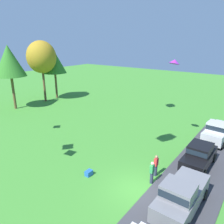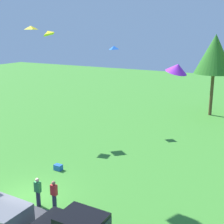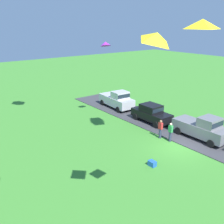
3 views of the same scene
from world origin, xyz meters
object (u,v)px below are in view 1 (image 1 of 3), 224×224
(car_pickup_far_end, at_px, (181,195))
(person_on_lawn, at_px, (156,165))
(car_sedan_near_entrance, at_px, (199,155))
(cooler_box, at_px, (89,173))
(tree_far_left, at_px, (9,61))
(tree_far_right, at_px, (41,57))
(tree_right_of_center, at_px, (54,62))
(car_pickup_mid_row, at_px, (218,131))
(person_watching_sky, at_px, (152,172))
(kite_delta_low_drifter, at_px, (174,62))

(car_pickup_far_end, distance_m, person_on_lawn, 3.68)
(car_sedan_near_entrance, bearing_deg, cooler_box, 134.94)
(person_on_lawn, distance_m, tree_far_left, 25.38)
(car_sedan_near_entrance, xyz_separation_m, tree_far_right, (5.31, 26.62, 6.15))
(car_sedan_near_entrance, bearing_deg, person_on_lawn, 146.07)
(car_pickup_far_end, xyz_separation_m, tree_right_of_center, (13.63, 27.36, 5.21))
(car_pickup_mid_row, height_order, tree_right_of_center, tree_right_of_center)
(person_on_lawn, bearing_deg, car_pickup_mid_row, -14.65)
(person_watching_sky, height_order, tree_right_of_center, tree_right_of_center)
(cooler_box, distance_m, kite_delta_low_drifter, 12.14)
(tree_far_left, distance_m, tree_right_of_center, 8.06)
(tree_far_right, xyz_separation_m, tree_right_of_center, (2.61, 0.19, -0.88))
(car_pickup_mid_row, distance_m, tree_right_of_center, 27.57)
(car_sedan_near_entrance, distance_m, tree_right_of_center, 28.45)
(car_pickup_mid_row, bearing_deg, kite_delta_low_drifter, 128.11)
(car_pickup_mid_row, height_order, person_watching_sky, car_pickup_mid_row)
(car_sedan_near_entrance, bearing_deg, car_pickup_mid_row, -1.71)
(person_watching_sky, height_order, tree_far_left, tree_far_left)
(person_on_lawn, height_order, kite_delta_low_drifter, kite_delta_low_drifter)
(car_pickup_mid_row, bearing_deg, cooler_box, 151.92)
(car_sedan_near_entrance, bearing_deg, car_pickup_far_end, -174.55)
(car_pickup_far_end, relative_size, tree_right_of_center, 0.60)
(car_pickup_mid_row, xyz_separation_m, kite_delta_low_drifter, (-3.10, 3.95, 6.85))
(car_pickup_far_end, bearing_deg, tree_far_right, 67.92)
(car_pickup_far_end, xyz_separation_m, tree_far_right, (11.02, 27.17, 6.09))
(person_watching_sky, relative_size, cooler_box, 3.05)
(tree_right_of_center, bearing_deg, car_sedan_near_entrance, -106.46)
(car_pickup_far_end, distance_m, car_sedan_near_entrance, 5.74)
(person_on_lawn, distance_m, person_watching_sky, 1.01)
(car_pickup_mid_row, distance_m, kite_delta_low_drifter, 8.49)
(car_pickup_mid_row, height_order, tree_far_right, tree_far_right)
(car_sedan_near_entrance, relative_size, tree_right_of_center, 0.53)
(cooler_box, height_order, kite_delta_low_drifter, kite_delta_low_drifter)
(car_sedan_near_entrance, distance_m, person_on_lawn, 3.96)
(car_sedan_near_entrance, distance_m, person_watching_sky, 4.75)
(cooler_box, bearing_deg, tree_far_left, 73.16)
(person_on_lawn, relative_size, tree_right_of_center, 0.21)
(tree_right_of_center, xyz_separation_m, cooler_box, (-14.19, -20.54, -6.11))
(car_sedan_near_entrance, relative_size, person_watching_sky, 2.58)
(kite_delta_low_drifter, bearing_deg, car_pickup_mid_row, -51.89)
(car_pickup_far_end, bearing_deg, person_on_lawn, 48.62)
(car_pickup_far_end, bearing_deg, cooler_box, 94.65)
(car_sedan_near_entrance, height_order, kite_delta_low_drifter, kite_delta_low_drifter)
(tree_far_right, height_order, tree_right_of_center, tree_far_right)
(cooler_box, bearing_deg, car_sedan_near_entrance, -45.06)
(person_on_lawn, xyz_separation_m, kite_delta_low_drifter, (6.02, 1.56, 7.07))
(car_sedan_near_entrance, xyz_separation_m, person_watching_sky, (-4.28, 2.04, -0.16))
(person_on_lawn, bearing_deg, cooler_box, 126.23)
(tree_far_right, bearing_deg, tree_far_left, 179.81)
(car_pickup_far_end, height_order, person_watching_sky, car_pickup_far_end)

